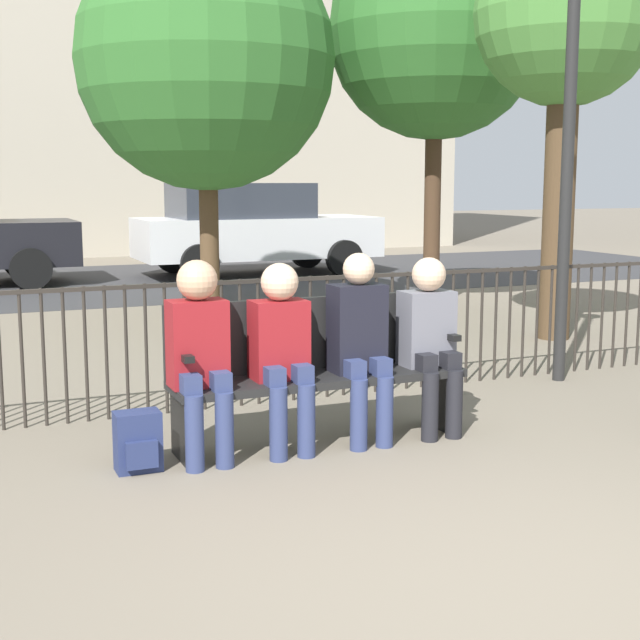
% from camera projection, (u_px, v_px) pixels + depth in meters
% --- Properties ---
extents(ground_plane, '(80.00, 80.00, 0.00)m').
position_uv_depth(ground_plane, '(542.00, 595.00, 3.61)').
color(ground_plane, '#706656').
extents(park_bench, '(1.90, 0.45, 0.92)m').
position_uv_depth(park_bench, '(315.00, 365.00, 5.69)').
color(park_bench, black).
rests_on(park_bench, ground).
extents(seated_person_0, '(0.34, 0.39, 1.21)m').
position_uv_depth(seated_person_0, '(200.00, 348.00, 5.24)').
color(seated_person_0, navy).
rests_on(seated_person_0, ground).
extents(seated_person_1, '(0.34, 0.39, 1.17)m').
position_uv_depth(seated_person_1, '(282.00, 345.00, 5.44)').
color(seated_person_1, navy).
rests_on(seated_person_1, ground).
extents(seated_person_2, '(0.34, 0.39, 1.21)m').
position_uv_depth(seated_person_2, '(360.00, 338.00, 5.64)').
color(seated_person_2, navy).
rests_on(seated_person_2, ground).
extents(seated_person_3, '(0.34, 0.39, 1.17)m').
position_uv_depth(seated_person_3, '(430.00, 335.00, 5.84)').
color(seated_person_3, black).
rests_on(seated_person_3, ground).
extents(backpack, '(0.26, 0.21, 0.35)m').
position_uv_depth(backpack, '(138.00, 442.00, 5.13)').
color(backpack, navy).
rests_on(backpack, ground).
extents(fence_railing, '(9.01, 0.03, 0.95)m').
position_uv_depth(fence_railing, '(259.00, 331.00, 6.62)').
color(fence_railing, '#2D2823').
rests_on(fence_railing, ground).
extents(tree_0, '(1.87, 1.87, 4.28)m').
position_uv_depth(tree_0, '(566.00, 21.00, 8.98)').
color(tree_0, '#4C3823').
rests_on(tree_0, ground).
extents(tree_1, '(3.03, 3.03, 4.57)m').
position_uv_depth(tree_1, '(206.00, 60.00, 10.36)').
color(tree_1, '#4C3823').
rests_on(tree_1, ground).
extents(tree_2, '(2.75, 2.75, 4.93)m').
position_uv_depth(tree_2, '(436.00, 32.00, 11.33)').
color(tree_2, '#422D1E').
rests_on(tree_2, ground).
extents(lamp_post, '(0.28, 0.28, 3.89)m').
position_uv_depth(lamp_post, '(571.00, 68.00, 7.11)').
color(lamp_post, black).
rests_on(lamp_post, ground).
extents(street_surface, '(24.00, 6.00, 0.01)m').
position_uv_depth(street_surface, '(87.00, 283.00, 14.51)').
color(street_surface, '#333335').
rests_on(street_surface, ground).
extents(parked_car_0, '(4.20, 1.94, 1.62)m').
position_uv_depth(parked_car_0, '(252.00, 227.00, 15.71)').
color(parked_car_0, silver).
rests_on(parked_car_0, ground).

